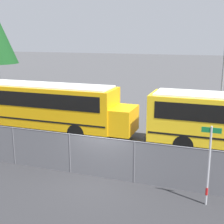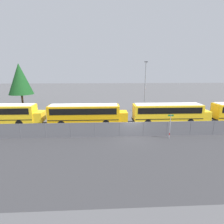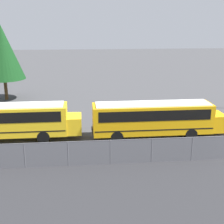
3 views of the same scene
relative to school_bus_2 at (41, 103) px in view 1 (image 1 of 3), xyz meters
The scene contains 4 objects.
ground_plane 8.37m from the school_bus_2, 39.59° to the right, with size 200.00×200.00×0.00m, color #424244.
fence 8.20m from the school_bus_2, 39.61° to the right, with size 89.62×0.07×1.92m.
school_bus_2 is the anchor object (origin of this frame).
street_sign 12.46m from the school_bus_2, 29.02° to the right, with size 0.70×0.09×3.10m.
Camera 1 is at (4.84, -12.11, 6.22)m, focal length 50.00 mm.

